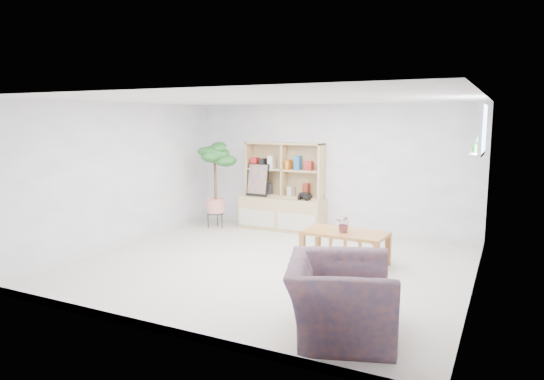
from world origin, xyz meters
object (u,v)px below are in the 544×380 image
at_px(coffee_table, 345,248).
at_px(floor_tree, 215,185).
at_px(armchair, 340,293).
at_px(storage_unit, 282,187).

distance_m(coffee_table, floor_tree, 3.30).
height_order(floor_tree, armchair, floor_tree).
height_order(coffee_table, floor_tree, floor_tree).
height_order(coffee_table, armchair, armchair).
bearing_deg(coffee_table, armchair, -70.59).
relative_size(coffee_table, armchair, 1.03).
relative_size(storage_unit, floor_tree, 0.99).
xyz_separation_m(storage_unit, coffee_table, (1.81, -1.66, -0.59)).
bearing_deg(coffee_table, floor_tree, 161.45).
bearing_deg(storage_unit, armchair, -57.79).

